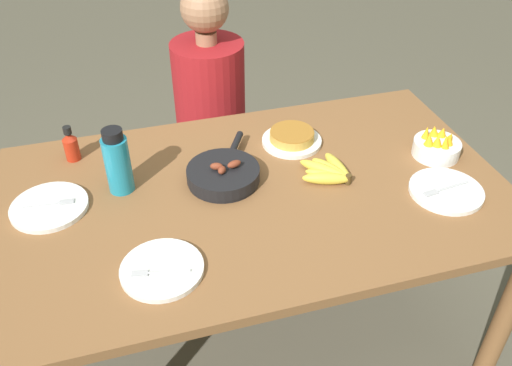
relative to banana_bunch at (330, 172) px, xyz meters
name	(u,v)px	position (x,y,z in m)	size (l,w,h in m)	color
ground_plane	(256,336)	(-0.26, 0.00, -0.79)	(14.00, 14.00, 0.00)	#565142
dining_table	(256,212)	(-0.26, 0.00, -0.11)	(1.65, 0.98, 0.77)	brown
banana_bunch	(330,172)	(0.00, 0.00, 0.00)	(0.17, 0.18, 0.04)	gold
skillet	(224,174)	(-0.35, 0.08, 0.01)	(0.25, 0.34, 0.08)	black
frittata_plate_center	(292,138)	(-0.05, 0.23, 0.00)	(0.22, 0.22, 0.05)	white
empty_plate_near_front	(162,269)	(-0.61, -0.28, -0.01)	(0.23, 0.23, 0.02)	white
empty_plate_far_left	(446,191)	(0.33, -0.19, -0.01)	(0.24, 0.24, 0.02)	white
empty_plate_far_right	(49,207)	(-0.91, 0.09, -0.01)	(0.24, 0.24, 0.02)	white
fruit_bowl_mango	(437,146)	(0.41, 0.02, 0.02)	(0.17, 0.17, 0.11)	white
water_bottle	(117,162)	(-0.68, 0.13, 0.09)	(0.08, 0.08, 0.23)	teal
hot_sauce_bottle	(71,145)	(-0.83, 0.35, 0.04)	(0.05, 0.05, 0.13)	#B72814
person_figure	(212,137)	(-0.25, 0.76, -0.28)	(0.34, 0.34, 1.21)	black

